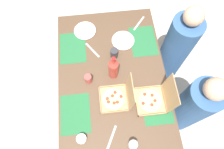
% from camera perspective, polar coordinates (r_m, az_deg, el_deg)
% --- Properties ---
extents(ground_plane, '(6.00, 6.00, 0.00)m').
position_cam_1_polar(ground_plane, '(2.64, 0.00, -6.57)').
color(ground_plane, beige).
extents(dining_table, '(1.51, 1.03, 0.75)m').
position_cam_1_polar(dining_table, '(2.03, 0.00, -1.16)').
color(dining_table, '#3F3328').
rests_on(dining_table, ground_plane).
extents(placemat_near_left, '(0.36, 0.26, 0.00)m').
position_cam_1_polar(placemat_near_left, '(2.11, -11.01, 7.43)').
color(placemat_near_left, '#236638').
rests_on(placemat_near_left, dining_table).
extents(placemat_near_right, '(0.36, 0.26, 0.00)m').
position_cam_1_polar(placemat_near_right, '(1.84, -10.29, -10.84)').
color(placemat_near_right, '#236638').
rests_on(placemat_near_right, dining_table).
extents(placemat_far_left, '(0.36, 0.26, 0.00)m').
position_cam_1_polar(placemat_far_left, '(2.14, 8.82, 9.34)').
color(placemat_far_left, '#236638').
rests_on(placemat_far_left, dining_table).
extents(placemat_far_right, '(0.36, 0.26, 0.00)m').
position_cam_1_polar(placemat_far_right, '(1.88, 12.42, -8.33)').
color(placemat_far_right, '#236638').
rests_on(placemat_far_right, dining_table).
extents(pizza_box_edge_far, '(0.26, 0.29, 0.30)m').
position_cam_1_polar(pizza_box_edge_far, '(1.84, 11.83, -6.84)').
color(pizza_box_edge_far, tan).
rests_on(pizza_box_edge_far, dining_table).
extents(pizza_box_center, '(0.25, 0.28, 0.29)m').
position_cam_1_polar(pizza_box_center, '(1.81, 1.42, -6.50)').
color(pizza_box_center, tan).
rests_on(pizza_box_center, dining_table).
extents(plate_near_left, '(0.23, 0.23, 0.02)m').
position_cam_1_polar(plate_near_left, '(2.20, -7.63, 12.12)').
color(plate_near_left, white).
rests_on(plate_near_left, dining_table).
extents(plate_far_right, '(0.23, 0.23, 0.02)m').
position_cam_1_polar(plate_far_right, '(2.11, 3.12, 9.52)').
color(plate_far_right, white).
rests_on(plate_far_right, dining_table).
extents(soda_bottle, '(0.09, 0.09, 0.32)m').
position_cam_1_polar(soda_bottle, '(1.81, 0.41, 1.61)').
color(soda_bottle, '#B2382D').
rests_on(soda_bottle, dining_table).
extents(cup_red, '(0.07, 0.07, 0.09)m').
position_cam_1_polar(cup_red, '(1.74, 5.91, -19.16)').
color(cup_red, silver).
rests_on(cup_red, dining_table).
extents(cup_clear_left, '(0.07, 0.07, 0.09)m').
position_cam_1_polar(cup_clear_left, '(1.88, -6.71, -1.20)').
color(cup_clear_left, '#BF4742').
rests_on(cup_clear_left, dining_table).
extents(cup_dark, '(0.07, 0.07, 0.11)m').
position_cam_1_polar(cup_dark, '(1.98, 0.61, 6.03)').
color(cup_dark, '#333338').
rests_on(cup_dark, dining_table).
extents(condiment_bowl, '(0.08, 0.08, 0.05)m').
position_cam_1_polar(condiment_bowl, '(1.78, -8.59, -17.52)').
color(condiment_bowl, white).
rests_on(condiment_bowl, dining_table).
extents(knife_by_near_left, '(0.18, 0.13, 0.00)m').
position_cam_1_polar(knife_by_near_left, '(2.06, -5.54, 6.88)').
color(knife_by_near_left, '#B7B7BC').
rests_on(knife_by_near_left, dining_table).
extents(knife_by_far_right, '(0.20, 0.11, 0.00)m').
position_cam_1_polar(knife_by_far_right, '(1.78, -0.11, -17.39)').
color(knife_by_far_right, '#B7B7BC').
rests_on(knife_by_far_right, dining_table).
extents(knife_by_near_right, '(0.17, 0.15, 0.00)m').
position_cam_1_polar(knife_by_near_right, '(2.26, 7.61, 14.14)').
color(knife_by_near_right, '#B7B7BC').
rests_on(knife_by_near_right, dining_table).
extents(diner_left_seat, '(0.32, 0.32, 1.18)m').
position_cam_1_polar(diner_left_seat, '(2.44, 17.57, 7.05)').
color(diner_left_seat, '#33598C').
rests_on(diner_left_seat, ground_plane).
extents(diner_right_seat, '(0.32, 0.32, 1.14)m').
position_cam_1_polar(diner_right_seat, '(2.23, 21.44, -8.45)').
color(diner_right_seat, '#33598C').
rests_on(diner_right_seat, ground_plane).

